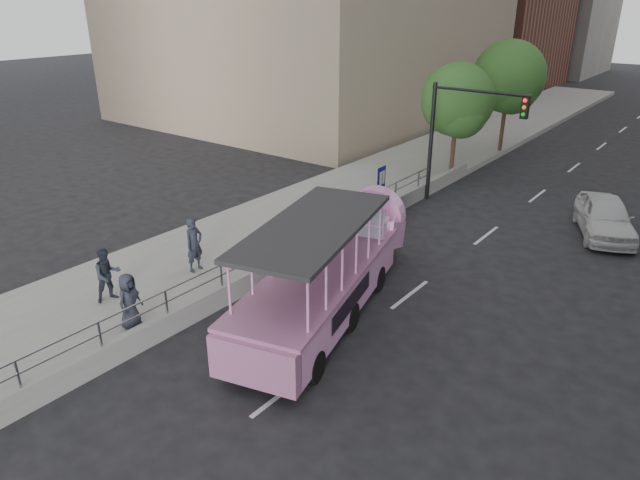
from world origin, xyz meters
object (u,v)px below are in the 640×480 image
at_px(duck_boat, 331,270).
at_px(pedestrian_far, 129,301).
at_px(street_tree_near, 459,103).
at_px(street_tree_far, 510,80).
at_px(car, 605,217).
at_px(parking_sign, 381,191).
at_px(pedestrian_mid, 107,275).
at_px(pedestrian_near, 194,245).
at_px(traffic_signal, 458,126).

distance_m(duck_boat, pedestrian_far, 5.67).
bearing_deg(street_tree_near, street_tree_far, 88.09).
bearing_deg(car, parking_sign, -168.50).
distance_m(street_tree_near, street_tree_far, 6.02).
height_order(pedestrian_far, street_tree_far, street_tree_far).
xyz_separation_m(pedestrian_mid, parking_sign, (3.04, 10.01, 0.54)).
xyz_separation_m(pedestrian_near, parking_sign, (2.57, 7.14, 0.45)).
distance_m(pedestrian_near, traffic_signal, 12.46).
relative_size(pedestrian_near, parking_sign, 0.69).
height_order(parking_sign, street_tree_near, street_tree_near).
relative_size(pedestrian_near, street_tree_far, 0.28).
relative_size(parking_sign, traffic_signal, 0.50).
height_order(pedestrian_near, pedestrian_mid, pedestrian_near).
bearing_deg(car, pedestrian_far, -141.78).
distance_m(pedestrian_near, street_tree_near, 15.53).
relative_size(duck_boat, pedestrian_far, 6.09).
height_order(car, pedestrian_near, pedestrian_near).
bearing_deg(street_tree_near, duck_boat, -78.94).
distance_m(duck_boat, car, 11.96).
distance_m(duck_boat, pedestrian_near, 4.71).
height_order(pedestrian_near, pedestrian_far, pedestrian_near).
xyz_separation_m(duck_boat, pedestrian_near, (-4.54, -1.26, 0.05)).
bearing_deg(traffic_signal, pedestrian_mid, -104.88).
xyz_separation_m(pedestrian_mid, pedestrian_far, (1.76, -0.51, -0.03)).
xyz_separation_m(car, street_tree_near, (-7.82, 3.12, 3.07)).
bearing_deg(pedestrian_far, street_tree_near, -16.25).
relative_size(car, street_tree_far, 0.68).
xyz_separation_m(pedestrian_near, pedestrian_far, (1.29, -3.38, -0.12)).
bearing_deg(street_tree_far, car, -50.12).
bearing_deg(pedestrian_far, pedestrian_mid, 59.18).
relative_size(car, street_tree_near, 0.77).
height_order(pedestrian_far, parking_sign, parking_sign).
bearing_deg(pedestrian_far, street_tree_far, -16.31).
bearing_deg(duck_boat, pedestrian_near, -164.44).
relative_size(pedestrian_near, pedestrian_far, 1.15).
bearing_deg(traffic_signal, car, 2.83).
bearing_deg(street_tree_far, duck_boat, -82.78).
relative_size(pedestrian_mid, traffic_signal, 0.31).
xyz_separation_m(pedestrian_near, street_tree_far, (2.01, 21.19, 3.11)).
distance_m(parking_sign, street_tree_near, 8.37).
relative_size(pedestrian_far, traffic_signal, 0.30).
xyz_separation_m(pedestrian_mid, traffic_signal, (3.89, 14.63, 2.38)).
bearing_deg(pedestrian_far, car, -43.00).
bearing_deg(duck_boat, traffic_signal, 96.12).
distance_m(car, pedestrian_near, 15.45).
xyz_separation_m(duck_boat, pedestrian_far, (-3.25, -4.64, -0.06)).
distance_m(pedestrian_far, street_tree_near, 18.78).
bearing_deg(pedestrian_mid, traffic_signal, -2.10).
xyz_separation_m(duck_boat, traffic_signal, (-1.13, 10.50, 2.35)).
height_order(pedestrian_mid, street_tree_far, street_tree_far).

